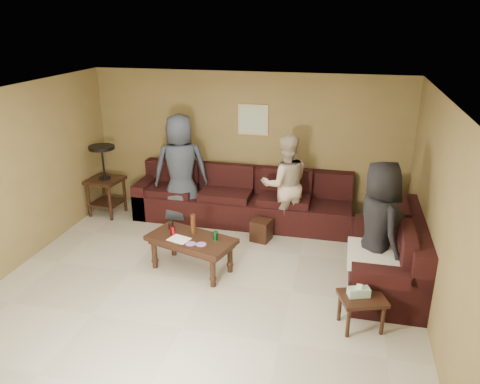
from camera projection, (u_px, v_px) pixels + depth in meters
The scene contains 10 objects.
room at pixel (204, 164), 5.73m from camera, with size 5.60×5.50×2.50m.
sectional_sofa at pixel (284, 220), 7.41m from camera, with size 4.65×2.90×0.97m.
coffee_table at pixel (191, 242), 6.47m from camera, with size 1.32×0.92×0.78m.
end_table_left at pixel (105, 179), 8.23m from camera, with size 0.62×0.62×1.26m.
side_table_right at pixel (361, 300), 5.27m from camera, with size 0.60×0.55×0.56m.
waste_bin at pixel (261, 230), 7.42m from camera, with size 0.28×0.28×0.34m, color black.
wall_art at pixel (253, 120), 7.95m from camera, with size 0.52×0.04×0.52m.
person_left at pixel (181, 169), 7.90m from camera, with size 0.91×0.59×1.86m, color #313744.
person_middle at pixel (285, 184), 7.53m from camera, with size 0.79×0.62×1.63m, color #C8B395.
person_right at pixel (378, 227), 5.90m from camera, with size 0.85×0.55×1.73m, color black.
Camera 1 is at (1.67, -5.23, 3.37)m, focal length 35.00 mm.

